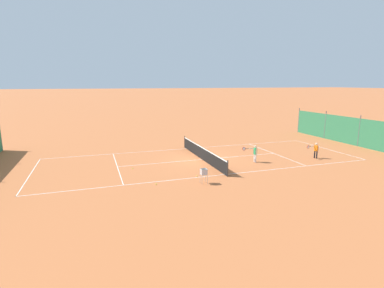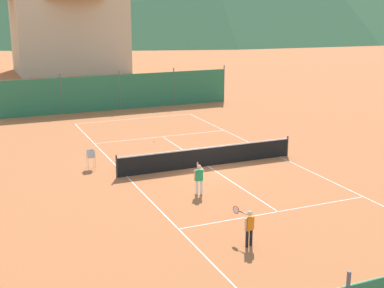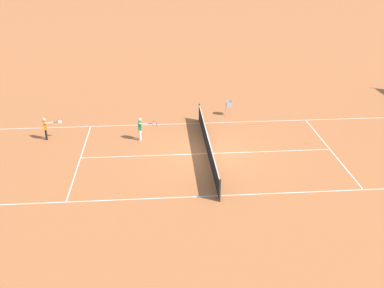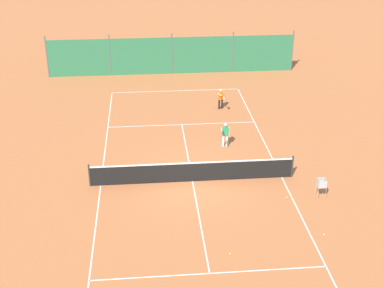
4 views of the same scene
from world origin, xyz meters
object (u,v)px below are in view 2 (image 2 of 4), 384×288
at_px(tennis_ball_alley_left, 93,152).
at_px(alpine_chalet, 68,20).
at_px(tennis_net, 208,156).
at_px(player_far_baseline, 199,177).
at_px(tennis_ball_far_corner, 154,141).
at_px(tennis_ball_alley_right, 120,165).
at_px(player_near_baseline, 248,225).
at_px(ball_hopper, 91,155).

relative_size(tennis_ball_alley_left, alpine_chalet, 0.01).
bearing_deg(tennis_net, player_far_baseline, -120.11).
height_order(tennis_ball_alley_left, tennis_ball_far_corner, same).
bearing_deg(alpine_chalet, tennis_ball_far_corner, -93.19).
distance_m(tennis_net, player_far_baseline, 3.95).
relative_size(tennis_net, tennis_ball_far_corner, 139.09).
bearing_deg(tennis_ball_alley_right, player_near_baseline, -82.33).
xyz_separation_m(tennis_ball_alley_left, alpine_chalet, (5.66, 35.28, 5.79)).
bearing_deg(tennis_ball_far_corner, tennis_net, -80.98).
xyz_separation_m(tennis_ball_far_corner, ball_hopper, (-4.44, -3.57, 0.62)).
bearing_deg(alpine_chalet, player_near_baseline, -94.18).
xyz_separation_m(tennis_net, tennis_ball_far_corner, (-0.86, 5.44, -0.47)).
bearing_deg(ball_hopper, player_far_baseline, -57.83).
bearing_deg(player_far_baseline, tennis_ball_far_corner, 82.83).
distance_m(tennis_ball_far_corner, ball_hopper, 5.73).
bearing_deg(alpine_chalet, tennis_ball_alley_right, -97.38).
bearing_deg(ball_hopper, tennis_ball_far_corner, 38.77).
relative_size(player_far_baseline, tennis_ball_alley_left, 19.43).
bearing_deg(tennis_ball_alley_right, ball_hopper, 177.54).
relative_size(tennis_ball_alley_right, tennis_ball_alley_left, 1.00).
distance_m(tennis_net, tennis_ball_alley_left, 6.52).
bearing_deg(player_near_baseline, player_far_baseline, 84.33).
bearing_deg(alpine_chalet, tennis_net, -91.51).
relative_size(tennis_ball_far_corner, alpine_chalet, 0.01).
distance_m(tennis_ball_far_corner, alpine_chalet, 34.96).
bearing_deg(tennis_ball_alley_right, tennis_ball_far_corner, 50.29).
bearing_deg(tennis_ball_alley_left, ball_hopper, -104.48).
height_order(tennis_ball_alley_left, ball_hopper, ball_hopper).
bearing_deg(tennis_net, tennis_ball_far_corner, 99.02).
bearing_deg(tennis_ball_far_corner, player_far_baseline, -97.17).
bearing_deg(player_near_baseline, tennis_ball_alley_left, 99.19).
distance_m(ball_hopper, alpine_chalet, 38.86).
distance_m(player_far_baseline, tennis_ball_alley_left, 8.45).
relative_size(tennis_ball_alley_right, ball_hopper, 0.07).
bearing_deg(ball_hopper, tennis_ball_alley_left, 75.52).
bearing_deg(tennis_ball_alley_left, alpine_chalet, 80.89).
xyz_separation_m(player_far_baseline, alpine_chalet, (3.03, 43.28, 5.07)).
relative_size(tennis_net, ball_hopper, 10.31).
height_order(tennis_net, player_near_baseline, player_near_baseline).
xyz_separation_m(player_near_baseline, tennis_ball_alley_right, (-1.39, 10.34, -0.69)).
xyz_separation_m(player_far_baseline, ball_hopper, (-3.33, 5.29, -0.09)).
height_order(player_near_baseline, alpine_chalet, alpine_chalet).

